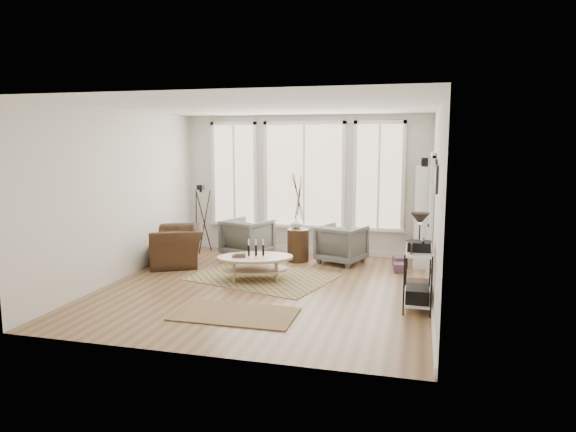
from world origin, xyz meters
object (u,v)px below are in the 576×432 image
(armchair_left, at_px, (248,238))
(accent_chair, at_px, (176,246))
(low_shelf, at_px, (418,270))
(side_table, at_px, (298,218))
(armchair_right, at_px, (342,244))
(coffee_table, at_px, (255,261))
(bookcase, at_px, (423,216))

(armchair_left, bearing_deg, accent_chair, 63.02)
(accent_chair, bearing_deg, low_shelf, 45.46)
(side_table, bearing_deg, armchair_right, 4.20)
(side_table, distance_m, accent_chair, 2.42)
(side_table, xyz_separation_m, accent_chair, (-2.20, -0.87, -0.50))
(low_shelf, distance_m, side_table, 3.23)
(coffee_table, xyz_separation_m, armchair_left, (-0.71, 1.68, 0.07))
(armchair_right, xyz_separation_m, side_table, (-0.86, -0.06, 0.49))
(armchair_left, distance_m, armchair_right, 1.97)
(bookcase, height_order, low_shelf, bookcase)
(bookcase, distance_m, accent_chair, 4.76)
(coffee_table, distance_m, side_table, 1.67)
(armchair_left, relative_size, side_table, 0.48)
(armchair_right, bearing_deg, accent_chair, 36.74)
(coffee_table, relative_size, armchair_left, 1.73)
(bookcase, distance_m, armchair_right, 1.64)
(armchair_right, bearing_deg, armchair_left, 17.20)
(armchair_right, height_order, accent_chair, armchair_right)
(armchair_right, relative_size, accent_chair, 0.74)
(low_shelf, height_order, armchair_left, low_shelf)
(low_shelf, bearing_deg, armchair_left, 145.30)
(armchair_right, bearing_deg, coffee_table, 71.38)
(armchair_left, xyz_separation_m, armchair_right, (1.97, -0.09, -0.02))
(bookcase, relative_size, armchair_right, 2.49)
(bookcase, relative_size, low_shelf, 1.58)
(accent_chair, bearing_deg, armchair_left, 105.19)
(bookcase, xyz_separation_m, side_table, (-2.37, -0.30, -0.09))
(coffee_table, height_order, side_table, side_table)
(armchair_left, xyz_separation_m, side_table, (1.11, -0.15, 0.47))
(low_shelf, distance_m, coffee_table, 2.81)
(bookcase, xyz_separation_m, low_shelf, (-0.06, -2.52, -0.44))
(bookcase, relative_size, accent_chair, 1.84)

